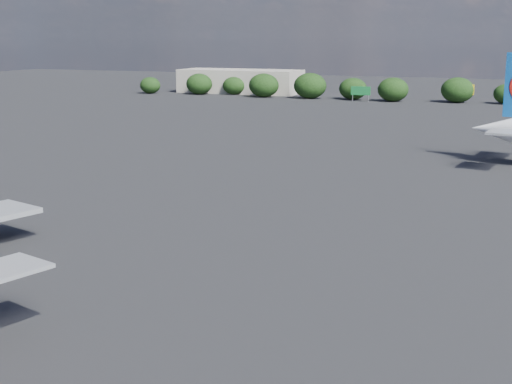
% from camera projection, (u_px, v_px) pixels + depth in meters
% --- Properties ---
extents(ground, '(500.00, 500.00, 0.00)m').
position_uv_depth(ground, '(281.00, 171.00, 105.15)').
color(ground, black).
rests_on(ground, ground).
extents(terminal_building, '(42.00, 16.00, 8.00)m').
position_uv_depth(terminal_building, '(240.00, 81.00, 247.70)').
color(terminal_building, '#9E9588').
rests_on(terminal_building, ground).
extents(highway_sign, '(6.00, 0.30, 4.50)m').
position_uv_depth(highway_sign, '(361.00, 91.00, 215.79)').
color(highway_sign, '#14652D').
rests_on(highway_sign, ground).
extents(billboard_yellow, '(5.00, 0.30, 5.50)m').
position_uv_depth(billboard_yellow, '(465.00, 90.00, 209.75)').
color(billboard_yellow, yellow).
rests_on(billboard_yellow, ground).
extents(horizon_treeline, '(205.70, 15.09, 8.07)m').
position_uv_depth(horizon_treeline, '(447.00, 91.00, 209.63)').
color(horizon_treeline, black).
rests_on(horizon_treeline, ground).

